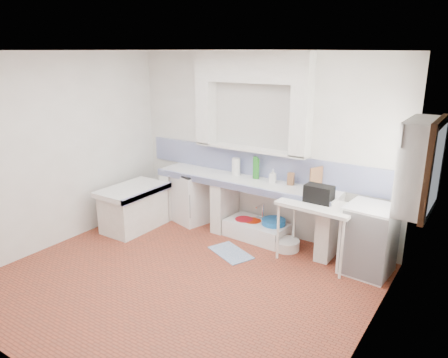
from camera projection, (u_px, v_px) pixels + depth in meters
The scene contains 36 objects.
floor at pixel (180, 281), 5.40m from camera, with size 4.50×4.50×0.00m, color brown.
ceiling at pixel (173, 51), 4.59m from camera, with size 4.50×4.50×0.00m, color white.
wall_back at pixel (260, 145), 6.59m from camera, with size 4.50×4.50×0.00m, color white.
wall_front at pixel (17, 233), 3.40m from camera, with size 4.50×4.50×0.00m, color white.
wall_left at pixel (58, 151), 6.19m from camera, with size 4.50×4.50×0.00m, color white.
wall_right at pixel (371, 214), 3.80m from camera, with size 4.50×4.50×0.00m, color white.
alcove_mass at pixel (251, 67), 6.21m from camera, with size 1.90×0.25×0.45m, color white.
window_frame at pixel (420, 166), 4.61m from camera, with size 0.35×0.86×1.06m, color #3B2612.
lace_valance at pixel (410, 130), 4.58m from camera, with size 0.01×0.84×0.24m, color white.
counter_slab at pixel (244, 182), 6.56m from camera, with size 3.00×0.60×0.08m, color white.
counter_lip at pixel (234, 187), 6.34m from camera, with size 3.00×0.04×0.10m, color navy.
counter_pier_left at pixel (175, 193), 7.43m from camera, with size 0.20×0.55×0.82m, color white.
counter_pier_mid at pixel (225, 205), 6.87m from camera, with size 0.20×0.55×0.82m, color white.
counter_pier_right at pixel (329, 229), 5.95m from camera, with size 0.20×0.55×0.82m, color white.
peninsula_top at pixel (133, 190), 6.83m from camera, with size 0.70×1.10×0.08m, color white.
peninsula_base at pixel (134, 210), 6.93m from camera, with size 0.60×1.00×0.62m, color white.
peninsula_lip at pixel (148, 193), 6.65m from camera, with size 0.04×1.10×0.10m, color navy.
backsplash at pixel (259, 164), 6.66m from camera, with size 4.27×0.03×0.40m, color navy.
stove at pixel (192, 197), 7.22m from camera, with size 0.59×0.57×0.84m, color white.
sink at pixel (257, 231), 6.62m from camera, with size 0.96×0.52×0.23m, color white.
side_table at pixel (316, 233), 5.78m from camera, with size 1.02×0.57×0.05m, color white.
fridge at pixel (369, 239), 5.50m from camera, with size 0.60×0.60×0.92m, color white.
bucket_red at pixel (244, 227), 6.72m from camera, with size 0.28×0.28×0.26m, color red.
bucket_orange at pixel (252, 228), 6.67m from camera, with size 0.28×0.28×0.26m, color red.
bucket_blue at pixel (273, 230), 6.51m from camera, with size 0.36×0.36×0.34m, color blue.
basin_white at pixel (287, 245), 6.24m from camera, with size 0.38×0.38×0.15m, color white.
water_bottle_a at pixel (258, 225), 6.79m from camera, with size 0.07×0.07×0.27m, color silver.
water_bottle_b at pixel (259, 225), 6.78m from camera, with size 0.07×0.07×0.28m, color silver.
black_bag at pixel (319, 194), 5.67m from camera, with size 0.37×0.21×0.23m, color black.
green_bottle_a at pixel (255, 168), 6.56m from camera, with size 0.08×0.08×0.34m, color #227621.
green_bottle_b at pixel (257, 169), 6.54m from camera, with size 0.07×0.07×0.32m, color #227621.
knife_block at pixel (291, 179), 6.26m from camera, with size 0.09×0.07×0.18m, color #945E3B.
cutting_board at pixel (316, 178), 6.03m from camera, with size 0.02×0.24×0.33m, color #945E3B.
paper_towel at pixel (236, 167), 6.75m from camera, with size 0.14×0.14×0.27m, color white.
soap_bottle at pixel (273, 176), 6.37m from camera, with size 0.09×0.10×0.21m, color white.
rug at pixel (231, 253), 6.14m from camera, with size 0.67×0.38×0.01m, color #295389.
Camera 1 is at (3.12, -3.69, 2.79)m, focal length 34.10 mm.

